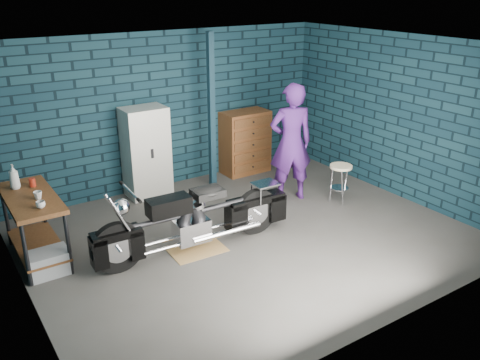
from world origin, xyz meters
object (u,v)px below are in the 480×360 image
object	(u,v)px
tool_chest	(246,142)
shop_stool	(340,184)
workbench	(35,228)
locker	(146,152)
storage_bin	(49,263)
person	(291,143)
motorcycle	(195,214)

from	to	relation	value
tool_chest	shop_stool	xyz separation A→B (m)	(0.48, -2.06, -0.26)
workbench	locker	xyz separation A→B (m)	(2.11, 1.20, 0.31)
storage_bin	shop_stool	xyz separation A→B (m)	(4.59, -0.40, 0.18)
person	tool_chest	size ratio (longest dim) A/B	1.66
locker	tool_chest	xyz separation A→B (m)	(2.02, 0.00, -0.17)
motorcycle	storage_bin	distance (m)	1.95
storage_bin	tool_chest	xyz separation A→B (m)	(4.11, 1.66, 0.44)
person	locker	world-z (taller)	person
workbench	locker	distance (m)	2.45
motorcycle	locker	bearing A→B (deg)	85.86
locker	tool_chest	size ratio (longest dim) A/B	1.29
person	tool_chest	world-z (taller)	person
workbench	motorcycle	world-z (taller)	motorcycle
motorcycle	tool_chest	xyz separation A→B (m)	(2.26, 2.14, 0.06)
motorcycle	shop_stool	distance (m)	2.75
shop_stool	motorcycle	bearing A→B (deg)	-178.38
tool_chest	locker	bearing A→B (deg)	180.00
workbench	storage_bin	size ratio (longest dim) A/B	2.83
motorcycle	person	distance (m)	2.33
person	tool_chest	xyz separation A→B (m)	(0.08, 1.45, -0.39)
workbench	person	size ratio (longest dim) A/B	0.71
locker	person	bearing A→B (deg)	-36.81
motorcycle	storage_bin	xyz separation A→B (m)	(-1.85, 0.48, -0.38)
storage_bin	tool_chest	world-z (taller)	tool_chest
person	storage_bin	world-z (taller)	person
workbench	motorcycle	xyz separation A→B (m)	(1.87, -0.94, 0.08)
person	shop_stool	world-z (taller)	person
workbench	storage_bin	world-z (taller)	workbench
person	shop_stool	size ratio (longest dim) A/B	2.97
workbench	locker	bearing A→B (deg)	29.61
motorcycle	locker	size ratio (longest dim) A/B	1.59
person	storage_bin	bearing A→B (deg)	24.08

